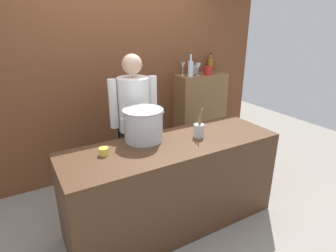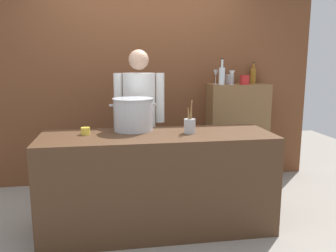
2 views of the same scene
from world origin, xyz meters
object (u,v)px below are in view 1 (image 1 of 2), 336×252
wine_glass_short (183,66)px  wine_glass_wide (198,67)px  butter_jar (104,151)px  stockpot_large (143,125)px  spice_tin_red (208,71)px  wine_bottle_clear (191,68)px  chef (134,119)px  spice_tin_silver (193,69)px  utensil_crock (199,130)px  wine_bottle_amber (210,65)px

wine_glass_short → wine_glass_wide: bearing=-37.3°
butter_jar → wine_glass_wide: size_ratio=0.47×
stockpot_large → spice_tin_red: 1.70m
butter_jar → spice_tin_red: (1.87, 1.01, 0.38)m
butter_jar → wine_glass_wide: (1.70, 1.02, 0.44)m
butter_jar → wine_bottle_clear: wine_bottle_clear is taller
chef → spice_tin_red: size_ratio=14.26×
spice_tin_red → spice_tin_silver: size_ratio=0.97×
stockpot_large → spice_tin_silver: spice_tin_silver is taller
butter_jar → wine_glass_short: bearing=36.8°
wine_bottle_clear → spice_tin_red: (0.29, -0.01, -0.06)m
wine_glass_wide → wine_bottle_clear: bearing=-178.8°
chef → wine_glass_wide: size_ratio=9.53×
utensil_crock → wine_glass_wide: wine_glass_wide is taller
wine_glass_short → spice_tin_red: wine_glass_short is taller
utensil_crock → spice_tin_red: (0.94, 1.09, 0.34)m
spice_tin_red → butter_jar: bearing=-151.7°
spice_tin_silver → chef: bearing=-152.6°
utensil_crock → wine_glass_short: wine_glass_short is taller
wine_glass_wide → chef: bearing=-158.4°
stockpot_large → spice_tin_silver: bearing=39.2°
spice_tin_red → wine_glass_short: bearing=156.2°
chef → butter_jar: 0.77m
butter_jar → chef: bearing=46.6°
butter_jar → wine_glass_wide: bearing=31.0°
butter_jar → wine_bottle_amber: 2.42m
stockpot_large → wine_bottle_amber: 1.97m
butter_jar → wine_bottle_clear: bearing=32.9°
stockpot_large → utensil_crock: stockpot_large is taller
chef → wine_glass_short: size_ratio=9.18×
utensil_crock → wine_glass_short: 1.44m
utensil_crock → butter_jar: size_ratio=3.65×
wine_bottle_amber → spice_tin_silver: (-0.32, -0.01, -0.04)m
stockpot_large → spice_tin_red: spice_tin_red is taller
stockpot_large → utensil_crock: (0.50, -0.20, -0.08)m
wine_glass_short → butter_jar: bearing=-143.2°
wine_bottle_amber → spice_tin_silver: 0.32m
wine_bottle_clear → wine_glass_wide: 0.13m
wine_bottle_clear → spice_tin_red: wine_bottle_clear is taller
wine_bottle_amber → wine_glass_wide: size_ratio=1.54×
butter_jar → spice_tin_silver: bearing=34.3°
stockpot_large → wine_glass_short: size_ratio=2.42×
wine_bottle_clear → wine_glass_short: 0.14m
spice_tin_red → utensil_crock: bearing=-130.7°
butter_jar → wine_glass_short: wine_glass_short is taller
butter_jar → wine_glass_wide: 2.04m
wine_bottle_amber → spice_tin_silver: size_ratio=2.23×
stockpot_large → utensil_crock: 0.54m
spice_tin_red → spice_tin_silver: spice_tin_silver is taller
spice_tin_silver → wine_bottle_clear: bearing=-133.9°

